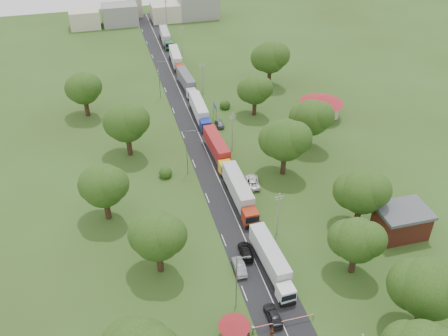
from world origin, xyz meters
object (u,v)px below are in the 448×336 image
object	(u,v)px
info_sign	(215,108)
truck_0	(272,260)
guard_booth	(234,327)
pedestrian_near	(272,332)
car_lane_mid	(239,267)
boom_barrier	(275,324)
car_lane_front	(273,315)

from	to	relation	value
info_sign	truck_0	bearing A→B (deg)	-93.88
guard_booth	pedestrian_near	size ratio (longest dim) A/B	2.48
guard_booth	info_sign	size ratio (longest dim) A/B	1.07
truck_0	pedestrian_near	bearing A→B (deg)	-109.04
truck_0	car_lane_mid	distance (m)	5.22
boom_barrier	info_sign	distance (m)	60.39
guard_booth	car_lane_front	world-z (taller)	guard_booth
guard_booth	car_lane_front	bearing A→B (deg)	13.61
car_lane_mid	pedestrian_near	xyz separation A→B (m)	(0.83, -12.98, 0.13)
car_lane_mid	pedestrian_near	bearing A→B (deg)	96.40
boom_barrier	guard_booth	size ratio (longest dim) A/B	2.10
truck_0	car_lane_front	distance (m)	9.49
boom_barrier	car_lane_front	size ratio (longest dim) A/B	2.05
guard_booth	truck_0	distance (m)	13.82
car_lane_front	pedestrian_near	world-z (taller)	pedestrian_near
guard_booth	car_lane_mid	size ratio (longest dim) A/B	0.96
truck_0	car_lane_front	size ratio (longest dim) A/B	3.26
guard_booth	truck_0	world-z (taller)	truck_0
boom_barrier	car_lane_front	xyz separation A→B (m)	(0.36, 1.50, -0.12)
truck_0	info_sign	bearing A→B (deg)	86.12
pedestrian_near	car_lane_mid	bearing A→B (deg)	76.45
car_lane_front	pedestrian_near	bearing A→B (deg)	66.96
boom_barrier	car_lane_mid	distance (m)	11.91
boom_barrier	car_lane_mid	world-z (taller)	car_lane_mid
truck_0	pedestrian_near	xyz separation A→B (m)	(-4.02, -11.63, -1.27)
boom_barrier	info_sign	bearing A→B (deg)	83.76
truck_0	car_lane_mid	bearing A→B (deg)	164.42
car_lane_front	car_lane_mid	distance (m)	10.49
info_sign	pedestrian_near	distance (m)	61.67
pedestrian_near	truck_0	bearing A→B (deg)	53.76
info_sign	pedestrian_near	xyz separation A→B (m)	(-7.37, -61.19, -2.12)
car_lane_mid	pedestrian_near	size ratio (longest dim) A/B	2.60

